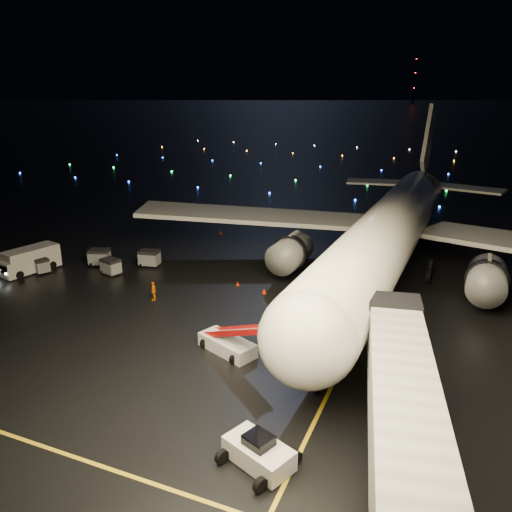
# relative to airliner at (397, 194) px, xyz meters

# --- Properties ---
(ground) EXTENTS (2000.00, 2000.00, 0.00)m
(ground) POSITION_rel_airliner_xyz_m (-12.28, 272.84, -8.55)
(ground) COLOR black
(ground) RESTS_ON ground
(lane_centre) EXTENTS (0.25, 80.00, 0.02)m
(lane_centre) POSITION_rel_airliner_xyz_m (-0.28, -12.16, -8.54)
(lane_centre) COLOR gold
(lane_centre) RESTS_ON ground
(airliner) EXTENTS (62.36, 59.45, 17.11)m
(airliner) POSITION_rel_airliner_xyz_m (0.00, 0.00, 0.00)
(airliner) COLOR silver
(airliner) RESTS_ON ground
(pushback_tug) EXTENTS (4.22, 3.24, 1.79)m
(pushback_tug) POSITION_rel_airliner_xyz_m (-2.05, -33.76, -7.66)
(pushback_tug) COLOR silver
(pushback_tug) RESTS_ON ground
(belt_loader) EXTENTS (7.19, 4.44, 3.39)m
(belt_loader) POSITION_rel_airliner_xyz_m (-8.86, -23.47, -6.86)
(belt_loader) COLOR silver
(belt_loader) RESTS_ON ground
(service_truck) EXTENTS (3.96, 7.69, 2.71)m
(service_truck) POSITION_rel_airliner_xyz_m (-36.45, -15.65, -7.20)
(service_truck) COLOR silver
(service_truck) RESTS_ON ground
(crew_c) EXTENTS (0.78, 1.18, 1.86)m
(crew_c) POSITION_rel_airliner_xyz_m (-19.58, -17.27, -7.62)
(crew_c) COLOR #FF8000
(crew_c) RESTS_ON ground
(safety_cone_0) EXTENTS (0.54, 0.54, 0.51)m
(safety_cone_0) POSITION_rel_airliner_xyz_m (-10.50, -11.72, -8.30)
(safety_cone_0) COLOR red
(safety_cone_0) RESTS_ON ground
(safety_cone_1) EXTENTS (0.61, 0.61, 0.52)m
(safety_cone_1) POSITION_rel_airliner_xyz_m (-7.64, -7.61, -8.29)
(safety_cone_1) COLOR red
(safety_cone_1) RESTS_ON ground
(safety_cone_2) EXTENTS (0.41, 0.41, 0.46)m
(safety_cone_2) POSITION_rel_airliner_xyz_m (-13.77, -10.84, -8.32)
(safety_cone_2) COLOR red
(safety_cone_2) RESTS_ON ground
(safety_cone_3) EXTENTS (0.60, 0.60, 0.55)m
(safety_cone_3) POSITION_rel_airliner_xyz_m (-23.95, 5.71, -8.28)
(safety_cone_3) COLOR red
(safety_cone_3) RESTS_ON ground
(radio_mast) EXTENTS (1.80, 1.80, 64.00)m
(radio_mast) POSITION_rel_airliner_xyz_m (-72.28, 712.84, 23.45)
(radio_mast) COLOR black
(radio_mast) RESTS_ON ground
(taxiway_lights) EXTENTS (164.00, 92.00, 0.36)m
(taxiway_lights) POSITION_rel_airliner_xyz_m (-12.28, 78.84, -8.37)
(taxiway_lights) COLOR black
(taxiway_lights) RESTS_ON ground
(baggage_cart_0) EXTENTS (2.39, 1.86, 1.84)m
(baggage_cart_0) POSITION_rel_airliner_xyz_m (-25.48, -9.23, -7.63)
(baggage_cart_0) COLOR gray
(baggage_cart_0) RESTS_ON ground
(baggage_cart_1) EXTENTS (2.60, 2.21, 1.87)m
(baggage_cart_1) POSITION_rel_airliner_xyz_m (-30.92, -11.15, -7.62)
(baggage_cart_1) COLOR gray
(baggage_cart_1) RESTS_ON ground
(baggage_cart_2) EXTENTS (2.33, 1.91, 1.71)m
(baggage_cart_2) POSITION_rel_airliner_xyz_m (-27.86, -13.06, -7.70)
(baggage_cart_2) COLOR gray
(baggage_cart_2) RESTS_ON ground
(baggage_cart_3) EXTENTS (2.30, 2.02, 1.63)m
(baggage_cart_3) POSITION_rel_airliner_xyz_m (-35.26, -15.57, -7.74)
(baggage_cart_3) COLOR gray
(baggage_cart_3) RESTS_ON ground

